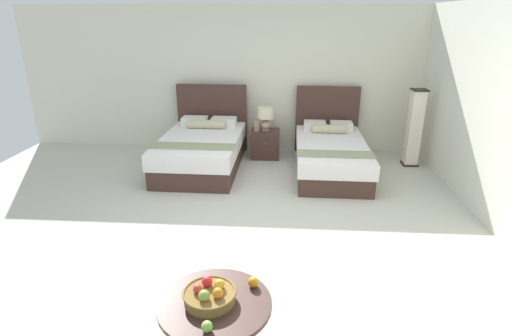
{
  "coord_description": "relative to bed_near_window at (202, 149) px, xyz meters",
  "views": [
    {
      "loc": [
        0.28,
        -4.23,
        2.38
      ],
      "look_at": [
        -0.06,
        0.6,
        0.56
      ],
      "focal_mm": 28.17,
      "sensor_mm": 36.0,
      "label": 1
    }
  ],
  "objects": [
    {
      "name": "bed_near_corner",
      "position": [
        2.12,
        0.01,
        -0.03
      ],
      "size": [
        1.16,
        2.2,
        1.22
      ],
      "color": "#412923",
      "rests_on": "ground"
    },
    {
      "name": "coffee_table",
      "position": [
        0.87,
        -3.93,
        0.02
      ],
      "size": [
        0.84,
        0.84,
        0.42
      ],
      "color": "#412923",
      "rests_on": "ground"
    },
    {
      "name": "table_lamp",
      "position": [
        1.02,
        0.62,
        0.43
      ],
      "size": [
        0.29,
        0.29,
        0.4
      ],
      "color": "tan",
      "rests_on": "nightstand"
    },
    {
      "name": "loose_orange",
      "position": [
        1.14,
        -3.73,
        0.15
      ],
      "size": [
        0.08,
        0.08,
        0.08
      ],
      "color": "orange",
      "rests_on": "coffee_table"
    },
    {
      "name": "loose_apple",
      "position": [
        0.87,
        -4.23,
        0.15
      ],
      "size": [
        0.08,
        0.08,
        0.08
      ],
      "color": "#8AB445",
      "rests_on": "coffee_table"
    },
    {
      "name": "vase",
      "position": [
        0.87,
        0.56,
        0.28
      ],
      "size": [
        0.1,
        0.1,
        0.21
      ],
      "color": "gray",
      "rests_on": "nightstand"
    },
    {
      "name": "floor_lamp_corner",
      "position": [
        3.52,
        0.35,
        0.33
      ],
      "size": [
        0.25,
        0.25,
        1.3
      ],
      "color": "black",
      "rests_on": "ground"
    },
    {
      "name": "ground_plane",
      "position": [
        1.06,
        -2.09,
        -0.33
      ],
      "size": [
        9.25,
        10.15,
        0.02
      ],
      "primitive_type": "cube",
      "color": "beige"
    },
    {
      "name": "wall_side_right",
      "position": [
        3.89,
        -1.69,
        0.99
      ],
      "size": [
        0.12,
        5.75,
        2.61
      ],
      "primitive_type": "cube",
      "color": "silver",
      "rests_on": "ground"
    },
    {
      "name": "nightstand",
      "position": [
        1.02,
        0.6,
        -0.07
      ],
      "size": [
        0.51,
        0.48,
        0.49
      ],
      "color": "#412923",
      "rests_on": "ground"
    },
    {
      "name": "bed_near_window",
      "position": [
        0.0,
        0.0,
        0.0
      ],
      "size": [
        1.31,
        2.11,
        1.24
      ],
      "color": "#412923",
      "rests_on": "ground"
    },
    {
      "name": "wall_back",
      "position": [
        1.06,
        1.19,
        0.99
      ],
      "size": [
        9.25,
        0.12,
        2.61
      ],
      "primitive_type": "cube",
      "color": "silver",
      "rests_on": "ground"
    },
    {
      "name": "fruit_bowl",
      "position": [
        0.83,
        -3.92,
        0.16
      ],
      "size": [
        0.4,
        0.4,
        0.15
      ],
      "color": "olive",
      "rests_on": "coffee_table"
    }
  ]
}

